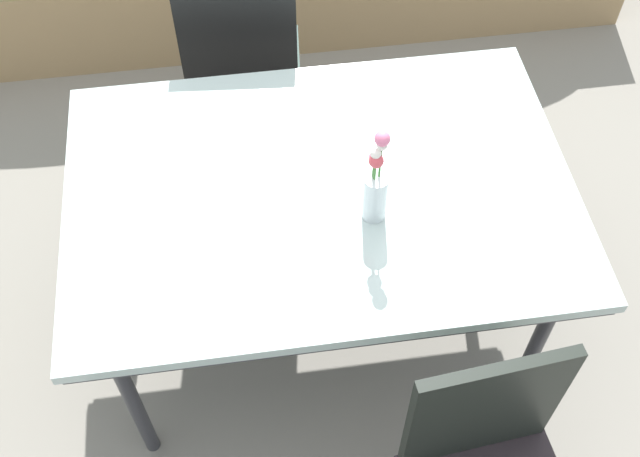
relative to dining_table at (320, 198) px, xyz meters
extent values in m
plane|color=gray|center=(-0.05, 0.04, -0.70)|extent=(12.00, 12.00, 0.00)
cube|color=#B2C6C1|center=(0.00, 0.00, 0.04)|extent=(1.41, 0.97, 0.03)
cube|color=#333338|center=(0.00, 0.00, 0.01)|extent=(1.38, 0.95, 0.02)
cylinder|color=#333338|center=(-0.59, -0.37, -0.34)|extent=(0.04, 0.04, 0.72)
cylinder|color=#333338|center=(0.59, -0.37, -0.34)|extent=(0.04, 0.04, 0.72)
cylinder|color=#333338|center=(-0.59, 0.37, -0.34)|extent=(0.04, 0.04, 0.72)
cylinder|color=#333338|center=(0.59, 0.37, -0.34)|extent=(0.04, 0.04, 0.72)
cube|color=black|center=(0.30, -0.67, -0.02)|extent=(0.39, 0.07, 0.45)
cube|color=black|center=(-0.16, 0.86, -0.25)|extent=(0.44, 0.44, 0.04)
cube|color=black|center=(-0.18, 0.67, 0.03)|extent=(0.39, 0.07, 0.55)
cylinder|color=black|center=(-0.33, 1.06, -0.48)|extent=(0.03, 0.03, 0.43)
cylinder|color=black|center=(0.04, 1.03, -0.48)|extent=(0.03, 0.03, 0.43)
cylinder|color=black|center=(-0.36, 0.69, -0.48)|extent=(0.03, 0.03, 0.43)
cylinder|color=black|center=(0.01, 0.66, -0.48)|extent=(0.03, 0.03, 0.43)
cylinder|color=silver|center=(0.13, -0.12, 0.13)|extent=(0.06, 0.06, 0.15)
cylinder|color=#47843D|center=(0.12, -0.12, 0.23)|extent=(0.01, 0.01, 0.14)
sphere|color=white|center=(0.12, -0.12, 0.30)|extent=(0.03, 0.03, 0.03)
cylinder|color=#47843D|center=(0.14, -0.11, 0.25)|extent=(0.01, 0.01, 0.18)
sphere|color=pink|center=(0.14, -0.11, 0.34)|extent=(0.04, 0.04, 0.04)
cylinder|color=#47843D|center=(0.12, -0.12, 0.22)|extent=(0.01, 0.01, 0.11)
sphere|color=#DB4C56|center=(0.12, -0.12, 0.27)|extent=(0.04, 0.04, 0.04)
cylinder|color=#47843D|center=(0.14, -0.11, 0.24)|extent=(0.01, 0.01, 0.16)
sphere|color=white|center=(0.14, -0.11, 0.32)|extent=(0.03, 0.03, 0.03)
cylinder|color=#47843D|center=(0.12, -0.11, 0.22)|extent=(0.01, 0.01, 0.12)
sphere|color=pink|center=(0.12, -0.11, 0.28)|extent=(0.03, 0.03, 0.03)
camera|label=1|loc=(-0.19, -1.36, 1.72)|focal=43.73mm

